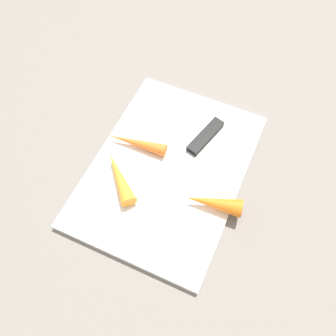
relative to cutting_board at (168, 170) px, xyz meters
The scene contains 6 objects.
ground_plane 0.01m from the cutting_board, ahead, with size 1.40×1.40×0.00m, color slate.
cutting_board is the anchor object (origin of this frame).
knife 0.08m from the cutting_board, 24.24° to the right, with size 0.20×0.07×0.01m.
carrot_longest 0.08m from the cutting_board, 75.75° to the left, with size 0.02×0.02×0.11m, color orange.
carrot_shortest 0.11m from the cutting_board, 111.12° to the right, with size 0.03×0.03×0.10m, color orange.
carrot_medium 0.09m from the cutting_board, 131.18° to the left, with size 0.03×0.03×0.11m, color orange.
Camera 1 is at (-0.30, -0.14, 0.59)m, focal length 39.58 mm.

